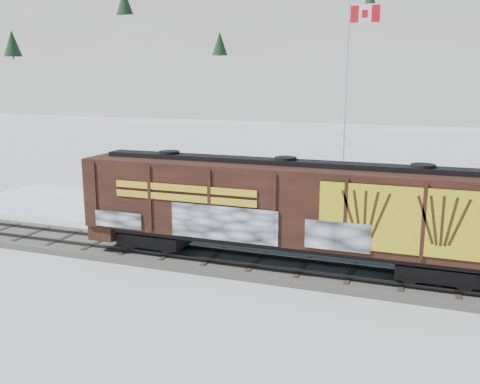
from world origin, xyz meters
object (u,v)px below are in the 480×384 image
at_px(hopper_railcar, 285,206).
at_px(car_dark, 365,214).
at_px(flagpole, 346,131).
at_px(car_silver, 202,210).
at_px(car_white, 232,205).

xyz_separation_m(hopper_railcar, car_dark, (2.32, 8.10, -2.11)).
relative_size(hopper_railcar, flagpole, 1.41).
xyz_separation_m(car_silver, car_white, (1.16, 1.78, -0.03)).
bearing_deg(car_dark, car_white, 96.37).
relative_size(hopper_railcar, car_silver, 4.07).
height_order(flagpole, car_silver, flagpole).
height_order(car_silver, car_white, car_silver).
bearing_deg(flagpole, car_silver, -130.55).
bearing_deg(flagpole, hopper_railcar, -90.84).
bearing_deg(hopper_railcar, flagpole, 89.16).
relative_size(flagpole, car_silver, 2.89).
height_order(hopper_railcar, car_white, hopper_railcar).
bearing_deg(flagpole, car_white, -132.51).
distance_m(car_white, car_dark, 7.58).
bearing_deg(car_dark, flagpole, 23.90).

